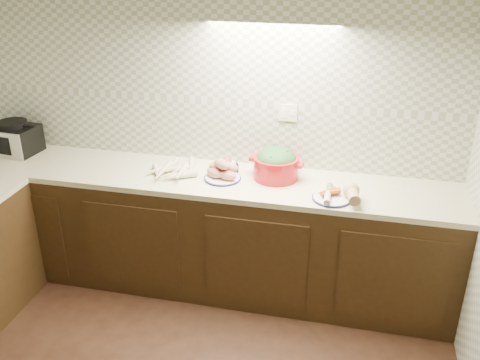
% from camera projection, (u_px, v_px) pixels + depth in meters
% --- Properties ---
extents(room, '(3.60, 3.60, 2.60)m').
position_uv_depth(room, '(92.00, 165.00, 2.16)').
color(room, black).
rests_on(room, ground).
extents(counter, '(3.60, 3.60, 0.90)m').
position_uv_depth(counter, '(66.00, 283.00, 3.40)').
color(counter, black).
rests_on(counter, ground).
extents(toaster_oven, '(0.38, 0.31, 0.25)m').
position_uv_depth(toaster_oven, '(14.00, 138.00, 4.15)').
color(toaster_oven, black).
rests_on(toaster_oven, counter).
extents(parsnip_pile, '(0.43, 0.41, 0.08)m').
position_uv_depth(parsnip_pile, '(174.00, 172.00, 3.77)').
color(parsnip_pile, beige).
rests_on(parsnip_pile, counter).
extents(sweet_potato_plate, '(0.26, 0.26, 0.15)m').
position_uv_depth(sweet_potato_plate, '(223.00, 172.00, 3.73)').
color(sweet_potato_plate, '#111344').
rests_on(sweet_potato_plate, counter).
extents(onion_bowl, '(0.15, 0.15, 0.11)m').
position_uv_depth(onion_bowl, '(228.00, 166.00, 3.85)').
color(onion_bowl, black).
rests_on(onion_bowl, counter).
extents(dutch_oven, '(0.39, 0.36, 0.22)m').
position_uv_depth(dutch_oven, '(276.00, 164.00, 3.73)').
color(dutch_oven, '#AF1218').
rests_on(dutch_oven, counter).
extents(veg_plate, '(0.30, 0.27, 0.12)m').
position_uv_depth(veg_plate, '(340.00, 193.00, 3.45)').
color(veg_plate, '#111344').
rests_on(veg_plate, counter).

